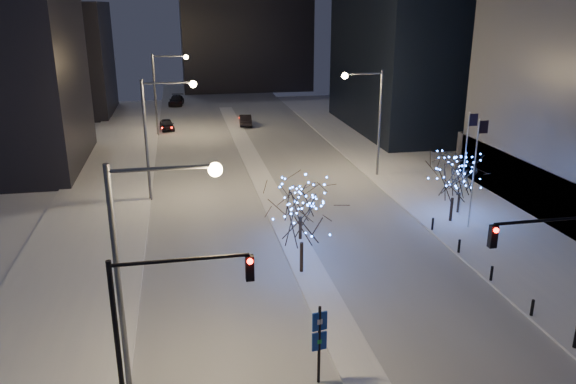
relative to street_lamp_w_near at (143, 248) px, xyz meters
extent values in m
cube|color=silver|center=(8.94, 33.00, -6.49)|extent=(20.00, 130.00, 0.02)
cube|color=white|center=(8.94, 28.00, -6.42)|extent=(2.00, 80.00, 0.15)
cube|color=white|center=(23.94, 18.00, -6.42)|extent=(10.00, 90.00, 0.15)
cube|color=white|center=(-5.06, 18.00, -6.42)|extent=(8.00, 90.00, 0.15)
cube|color=black|center=(-17.06, 68.00, 1.50)|extent=(18.00, 16.00, 16.00)
cylinder|color=#595E66|center=(-1.06, 0.00, -1.50)|extent=(0.24, 0.24, 10.00)
cylinder|color=#595E66|center=(0.94, 0.00, 3.20)|extent=(4.00, 0.16, 0.16)
sphere|color=#FFC57F|center=(2.94, 0.00, 3.05)|extent=(0.56, 0.56, 0.56)
cylinder|color=#595E66|center=(-1.06, 25.00, -1.50)|extent=(0.24, 0.24, 10.00)
cylinder|color=#595E66|center=(0.94, 25.00, 3.20)|extent=(4.00, 0.16, 0.16)
sphere|color=#FFC57F|center=(2.94, 25.00, 3.05)|extent=(0.56, 0.56, 0.56)
cylinder|color=#595E66|center=(-1.06, 50.00, -1.50)|extent=(0.24, 0.24, 10.00)
cylinder|color=#595E66|center=(0.94, 50.00, 3.20)|extent=(4.00, 0.16, 0.16)
sphere|color=#FFC57F|center=(2.94, 50.00, 3.05)|extent=(0.56, 0.56, 0.56)
cylinder|color=#595E66|center=(19.94, 28.00, -1.50)|extent=(0.24, 0.24, 10.00)
cylinder|color=#595E66|center=(18.19, 28.00, 3.20)|extent=(3.50, 0.16, 0.16)
sphere|color=#FFC57F|center=(16.44, 28.00, 3.05)|extent=(0.56, 0.56, 0.56)
cylinder|color=black|center=(-1.06, -2.00, -3.00)|extent=(0.20, 0.20, 7.00)
cylinder|color=black|center=(1.44, -2.00, 0.30)|extent=(5.00, 0.14, 0.14)
cube|color=black|center=(3.94, -2.00, -0.25)|extent=(0.32, 0.28, 1.00)
sphere|color=#FF0C05|center=(3.94, -2.18, 0.10)|extent=(0.22, 0.22, 0.22)
cylinder|color=black|center=(16.94, -1.00, 0.30)|extent=(5.00, 0.14, 0.14)
cube|color=black|center=(14.44, -1.00, -0.25)|extent=(0.32, 0.28, 1.00)
sphere|color=#FF0C05|center=(14.44, -1.18, 0.10)|extent=(0.22, 0.22, 0.22)
cylinder|color=silver|center=(21.94, 14.00, -2.35)|extent=(0.10, 0.10, 8.00)
cube|color=black|center=(22.29, 14.00, 1.05)|extent=(0.70, 0.03, 0.90)
cylinder|color=silver|center=(22.54, 16.50, -2.35)|extent=(0.10, 0.10, 8.00)
cube|color=black|center=(22.89, 16.50, 1.05)|extent=(0.70, 0.03, 0.90)
cylinder|color=black|center=(19.14, 2.00, -5.90)|extent=(0.16, 0.16, 0.90)
cylinder|color=black|center=(19.14, 6.00, -5.90)|extent=(0.16, 0.16, 0.90)
cylinder|color=black|center=(19.14, 10.00, -5.90)|extent=(0.16, 0.16, 0.90)
cylinder|color=black|center=(19.14, 14.00, -5.90)|extent=(0.16, 0.16, 0.90)
imported|color=black|center=(0.05, 53.15, -5.80)|extent=(2.13, 4.25, 1.39)
imported|color=black|center=(10.44, 54.01, -5.74)|extent=(1.93, 4.69, 1.51)
imported|color=black|center=(1.36, 72.34, -5.72)|extent=(2.74, 5.56, 1.55)
cylinder|color=black|center=(8.44, 9.31, -5.40)|extent=(0.22, 0.22, 1.90)
cylinder|color=black|center=(9.44, 14.23, -5.54)|extent=(0.22, 0.22, 1.61)
cylinder|color=black|center=(21.25, 15.42, -5.45)|extent=(0.22, 0.22, 1.79)
cylinder|color=black|center=(22.66, 16.98, -5.57)|extent=(0.22, 0.22, 1.57)
cylinder|color=black|center=(6.94, -1.00, -4.64)|extent=(0.13, 0.13, 3.71)
cube|color=navy|center=(6.94, -1.00, -3.48)|extent=(0.66, 0.19, 0.85)
cube|color=navy|center=(6.94, -1.00, -4.43)|extent=(0.66, 0.19, 0.85)
camera|label=1|loc=(1.71, -20.83, 9.05)|focal=35.00mm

